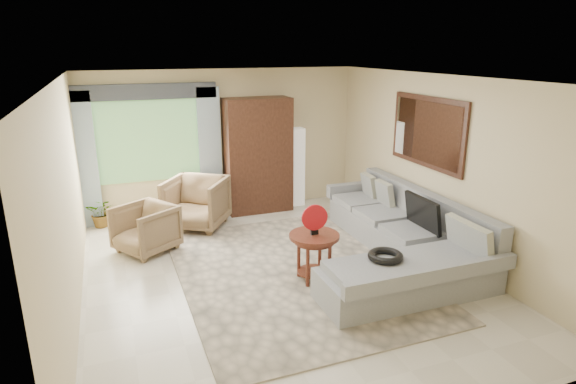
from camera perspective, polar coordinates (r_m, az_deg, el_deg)
name	(u,v)px	position (r m, az deg, el deg)	size (l,w,h in m)	color
ground	(280,275)	(6.62, -0.97, -9.79)	(6.00, 6.00, 0.00)	silver
area_rug	(294,272)	(6.68, 0.68, -9.44)	(3.00, 4.00, 0.02)	#C3B29A
sectional_sofa	(401,242)	(7.11, 13.25, -5.82)	(2.30, 3.46, 0.90)	#A1A4A9
tv_screen	(423,213)	(7.04, 15.67, -2.42)	(0.06, 0.74, 0.48)	black
garden_hose	(385,256)	(5.97, 11.47, -7.43)	(0.43, 0.43, 0.09)	black
coffee_table	(314,257)	(6.33, 3.10, -7.64)	(0.65, 0.65, 0.65)	#451F12
red_disc	(315,218)	(6.13, 3.17, -3.04)	(0.34, 0.34, 0.03)	#B31118
armchair_left	(145,229)	(7.51, -16.55, -4.20)	(0.77, 0.79, 0.72)	olive
armchair_right	(196,203)	(8.29, -10.81, -1.28)	(0.92, 0.95, 0.86)	#846548
potted_plant	(102,213)	(8.81, -21.23, -2.28)	(0.45, 0.39, 0.50)	#999999
armoire	(258,155)	(8.88, -3.59, 4.34)	(1.20, 0.55, 2.10)	black
floor_lamp	(297,167)	(9.26, 1.07, 2.99)	(0.24, 0.24, 1.50)	silver
window	(148,141)	(8.71, -16.23, 5.81)	(1.80, 0.04, 1.40)	#669E59
curtain_left	(85,161)	(8.66, -22.97, 3.38)	(0.40, 0.08, 2.30)	#9EB7CC
curtain_right	(210,152)	(8.81, -9.22, 4.72)	(0.40, 0.08, 2.30)	#9EB7CC
valance	(144,92)	(8.53, -16.66, 11.33)	(2.40, 0.12, 0.26)	#1E232D
wall_mirror	(427,132)	(7.51, 16.13, 6.86)	(0.05, 1.70, 1.05)	black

